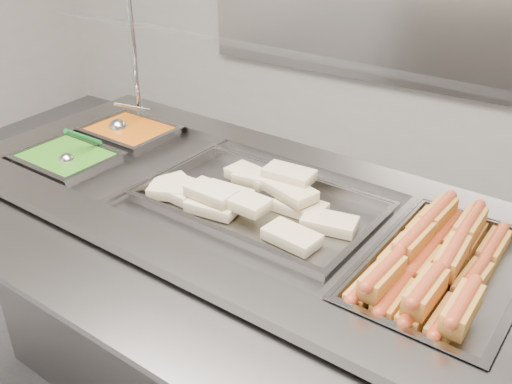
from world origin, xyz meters
The scene contains 11 objects.
steam_counter centered at (0.03, 0.45, 0.43)m, with size 1.87×0.91×0.87m.
tray_rail centered at (0.00, -0.04, 0.82)m, with size 1.76×0.46×0.05m.
sneeze_guard centered at (0.04, 0.66, 1.22)m, with size 1.61×0.37×0.43m.
pan_hotdogs centered at (0.64, 0.42, 0.83)m, with size 0.36×0.55×0.10m.
pan_wraps centered at (0.09, 0.45, 0.84)m, with size 0.68×0.42×0.07m.
pan_beans centered at (-0.59, 0.63, 0.83)m, with size 0.30×0.25×0.10m.
pan_peas centered at (-0.60, 0.35, 0.83)m, with size 0.30×0.25×0.10m.
hotdogs_in_buns centered at (0.61, 0.41, 0.88)m, with size 0.27×0.51×0.11m.
tortilla_wraps centered at (0.04, 0.43, 0.88)m, with size 0.63×0.30×0.09m.
ladle centered at (-0.63, 0.62, 0.88)m, with size 0.07×0.19×0.13m.
serving_spoon centered at (-0.57, 0.34, 0.88)m, with size 0.05×0.17×0.14m.
Camera 1 is at (0.85, -0.74, 1.67)m, focal length 40.00 mm.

